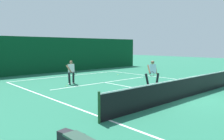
{
  "coord_description": "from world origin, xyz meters",
  "views": [
    {
      "loc": [
        -10.23,
        -5.72,
        2.59
      ],
      "look_at": [
        -0.26,
        5.34,
        1.0
      ],
      "focal_mm": 35.85,
      "sensor_mm": 36.0,
      "label": 1
    }
  ],
  "objects_px": {
    "tennis_ball_extra": "(118,75)",
    "tennis_ball": "(67,86)",
    "equipment_bag": "(71,138)",
    "player_far": "(71,71)",
    "player_near": "(152,72)"
  },
  "relations": [
    {
      "from": "tennis_ball",
      "to": "tennis_ball_extra",
      "type": "distance_m",
      "value": 6.72
    },
    {
      "from": "player_near",
      "to": "tennis_ball_extra",
      "type": "height_order",
      "value": "player_near"
    },
    {
      "from": "player_near",
      "to": "tennis_ball",
      "type": "height_order",
      "value": "player_near"
    },
    {
      "from": "player_far",
      "to": "tennis_ball",
      "type": "distance_m",
      "value": 1.29
    },
    {
      "from": "player_near",
      "to": "equipment_bag",
      "type": "distance_m",
      "value": 9.52
    },
    {
      "from": "tennis_ball",
      "to": "tennis_ball_extra",
      "type": "xyz_separation_m",
      "value": [
        6.42,
        1.97,
        0.0
      ]
    },
    {
      "from": "player_far",
      "to": "tennis_ball",
      "type": "relative_size",
      "value": 24.35
    },
    {
      "from": "player_near",
      "to": "tennis_ball_extra",
      "type": "bearing_deg",
      "value": -83.53
    },
    {
      "from": "equipment_bag",
      "to": "player_far",
      "type": "bearing_deg",
      "value": 136.1
    },
    {
      "from": "player_near",
      "to": "equipment_bag",
      "type": "relative_size",
      "value": 2.18
    },
    {
      "from": "player_near",
      "to": "tennis_ball",
      "type": "distance_m",
      "value": 5.62
    },
    {
      "from": "player_near",
      "to": "player_far",
      "type": "bearing_deg",
      "value": -22.14
    },
    {
      "from": "tennis_ball_extra",
      "to": "tennis_ball",
      "type": "bearing_deg",
      "value": -162.99
    },
    {
      "from": "player_far",
      "to": "tennis_ball",
      "type": "bearing_deg",
      "value": 23.49
    },
    {
      "from": "tennis_ball",
      "to": "equipment_bag",
      "type": "relative_size",
      "value": 0.09
    }
  ]
}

